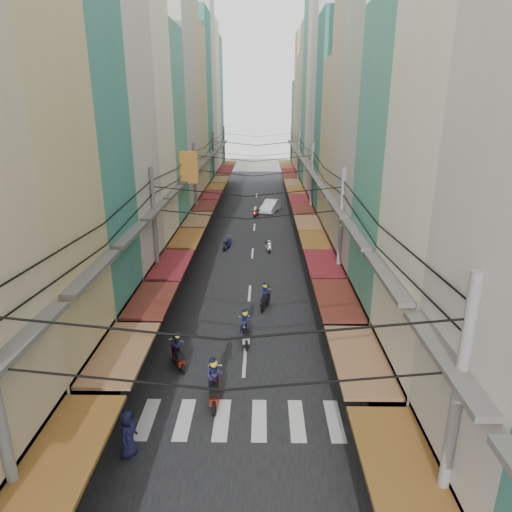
# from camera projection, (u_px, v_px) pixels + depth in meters

# --- Properties ---
(ground) EXTENTS (160.00, 160.00, 0.00)m
(ground) POSITION_uv_depth(u_px,v_px,m) (246.00, 341.00, 22.71)
(ground) COLOR slate
(ground) RESTS_ON ground
(road) EXTENTS (10.00, 80.00, 0.02)m
(road) POSITION_uv_depth(u_px,v_px,m) (254.00, 233.00, 41.67)
(road) COLOR black
(road) RESTS_ON ground
(sidewalk_left) EXTENTS (3.00, 80.00, 0.06)m
(sidewalk_left) POSITION_uv_depth(u_px,v_px,m) (183.00, 232.00, 41.76)
(sidewalk_left) COLOR gray
(sidewalk_left) RESTS_ON ground
(sidewalk_right) EXTENTS (3.00, 80.00, 0.06)m
(sidewalk_right) POSITION_uv_depth(u_px,v_px,m) (325.00, 233.00, 41.57)
(sidewalk_right) COLOR gray
(sidewalk_right) RESTS_ON ground
(crosswalk) EXTENTS (7.55, 2.40, 0.01)m
(crosswalk) POSITION_uv_depth(u_px,v_px,m) (240.00, 420.00, 17.01)
(crosswalk) COLOR silver
(crosswalk) RESTS_ON ground
(building_row_left) EXTENTS (7.80, 67.67, 23.70)m
(building_row_left) POSITION_uv_depth(u_px,v_px,m) (151.00, 123.00, 35.43)
(building_row_left) COLOR #BBB8AB
(building_row_left) RESTS_ON ground
(building_row_right) EXTENTS (7.80, 68.98, 22.59)m
(building_row_right) POSITION_uv_depth(u_px,v_px,m) (355.00, 129.00, 35.21)
(building_row_right) COLOR #3B8375
(building_row_right) RESTS_ON ground
(utility_poles) EXTENTS (10.20, 66.13, 8.20)m
(utility_poles) POSITION_uv_depth(u_px,v_px,m) (253.00, 168.00, 34.86)
(utility_poles) COLOR gray
(utility_poles) RESTS_ON ground
(white_car) EXTENTS (4.90, 3.10, 1.61)m
(white_car) POSITION_uv_depth(u_px,v_px,m) (271.00, 212.00, 49.90)
(white_car) COLOR silver
(white_car) RESTS_ON ground
(bicycle) EXTENTS (1.63, 0.76, 1.08)m
(bicycle) POSITION_uv_depth(u_px,v_px,m) (382.00, 328.00, 24.00)
(bicycle) COLOR black
(bicycle) RESTS_ON ground
(moving_scooters) EXTENTS (4.58, 33.04, 1.99)m
(moving_scooters) POSITION_uv_depth(u_px,v_px,m) (234.00, 310.00, 24.92)
(moving_scooters) COLOR black
(moving_scooters) RESTS_ON ground
(parked_scooters) EXTENTS (12.73, 13.41, 1.00)m
(parked_scooters) POSITION_uv_depth(u_px,v_px,m) (335.00, 378.00, 18.84)
(parked_scooters) COLOR black
(parked_scooters) RESTS_ON ground
(pedestrians) EXTENTS (12.30, 25.56, 2.20)m
(pedestrians) POSITION_uv_depth(u_px,v_px,m) (168.00, 296.00, 25.42)
(pedestrians) COLOR black
(pedestrians) RESTS_ON ground
(market_umbrella) EXTENTS (2.38, 2.38, 2.51)m
(market_umbrella) POSITION_uv_depth(u_px,v_px,m) (451.00, 414.00, 13.93)
(market_umbrella) COLOR #B2B2B7
(market_umbrella) RESTS_ON ground
(traffic_sign) EXTENTS (0.10, 0.69, 3.13)m
(traffic_sign) POSITION_uv_depth(u_px,v_px,m) (368.00, 332.00, 18.74)
(traffic_sign) COLOR gray
(traffic_sign) RESTS_ON ground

